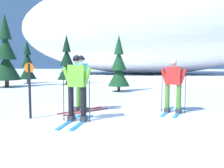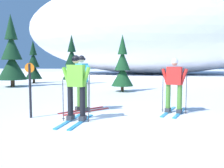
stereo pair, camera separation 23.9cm
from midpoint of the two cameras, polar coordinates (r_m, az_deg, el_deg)
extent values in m
plane|color=white|center=(6.62, -0.57, -8.76)|extent=(120.00, 120.00, 0.00)
cube|color=red|center=(8.04, -8.28, -6.24)|extent=(1.26, 1.39, 0.03)
cube|color=red|center=(7.80, -6.95, -6.58)|extent=(1.26, 1.39, 0.03)
cube|color=#38383D|center=(7.97, -8.87, -5.80)|extent=(0.29, 0.30, 0.12)
cube|color=#38383D|center=(7.72, -7.55, -6.13)|extent=(0.29, 0.30, 0.12)
cylinder|color=#4C8433|center=(7.90, -8.92, -2.46)|extent=(0.15, 0.15, 0.82)
cylinder|color=#4C8433|center=(7.65, -7.59, -2.68)|extent=(0.15, 0.15, 0.82)
cube|color=#33B7D6|center=(7.71, -8.33, 2.67)|extent=(0.45, 0.44, 0.60)
cylinder|color=#33B7D6|center=(7.91, -9.36, 2.38)|extent=(0.27, 0.26, 0.58)
cylinder|color=#33B7D6|center=(7.51, -7.24, 2.27)|extent=(0.27, 0.26, 0.58)
sphere|color=tan|center=(7.70, -8.37, 5.85)|extent=(0.19, 0.19, 0.19)
sphere|color=black|center=(7.71, -8.37, 6.07)|extent=(0.21, 0.21, 0.21)
cube|color=black|center=(7.75, -7.88, 5.92)|extent=(0.14, 0.13, 0.07)
cylinder|color=#2D2D33|center=(8.07, -9.30, -2.01)|extent=(0.02, 0.02, 1.20)
cylinder|color=#2D2D33|center=(8.16, -9.25, -5.77)|extent=(0.07, 0.07, 0.01)
cylinder|color=#2D2D33|center=(7.53, -6.42, -2.48)|extent=(0.02, 0.02, 1.20)
cylinder|color=#2D2D33|center=(7.62, -6.38, -6.50)|extent=(0.07, 0.07, 0.01)
cube|color=#2893CC|center=(7.97, 12.38, -6.40)|extent=(0.71, 1.69, 0.03)
cube|color=#2893CC|center=(7.91, 14.95, -6.55)|extent=(0.71, 1.69, 0.03)
cube|color=#38383D|center=(7.86, 12.23, -6.00)|extent=(0.23, 0.31, 0.12)
cube|color=#38383D|center=(7.80, 14.84, -6.15)|extent=(0.23, 0.31, 0.12)
cylinder|color=#4C8433|center=(7.79, 12.29, -2.83)|extent=(0.15, 0.15, 0.76)
cylinder|color=#4C8433|center=(7.72, 14.91, -2.95)|extent=(0.15, 0.15, 0.76)
cube|color=red|center=(7.70, 13.70, 1.99)|extent=(0.51, 0.38, 0.56)
cylinder|color=red|center=(7.76, 11.67, 1.59)|extent=(0.29, 0.19, 0.58)
cylinder|color=red|center=(7.65, 15.73, 1.45)|extent=(0.29, 0.19, 0.58)
sphere|color=tan|center=(7.69, 13.76, 5.01)|extent=(0.19, 0.19, 0.19)
sphere|color=white|center=(7.69, 13.77, 5.23)|extent=(0.21, 0.21, 0.21)
cube|color=black|center=(7.77, 13.88, 5.08)|extent=(0.15, 0.09, 0.07)
cylinder|color=#2D2D33|center=(7.88, 11.07, -2.25)|extent=(0.02, 0.02, 1.19)
cylinder|color=#2D2D33|center=(7.97, 11.00, -6.06)|extent=(0.07, 0.07, 0.01)
cylinder|color=#2D2D33|center=(7.75, 16.37, -2.49)|extent=(0.02, 0.02, 1.19)
cylinder|color=#2D2D33|center=(7.83, 16.27, -6.36)|extent=(0.07, 0.07, 0.01)
cube|color=#2893CC|center=(6.47, -8.17, -9.00)|extent=(0.30, 1.71, 0.03)
cube|color=#2893CC|center=(6.60, -11.12, -8.77)|extent=(0.30, 1.71, 0.03)
cube|color=#38383D|center=(6.55, -7.89, -8.16)|extent=(0.17, 0.29, 0.12)
cube|color=#38383D|center=(6.67, -10.80, -7.95)|extent=(0.17, 0.29, 0.12)
cylinder|color=black|center=(6.46, -7.94, -4.19)|extent=(0.15, 0.15, 0.80)
cylinder|color=black|center=(6.59, -10.86, -4.06)|extent=(0.15, 0.15, 0.80)
cube|color=#75C638|center=(6.45, -9.50, 1.97)|extent=(0.47, 0.29, 0.59)
cylinder|color=#75C638|center=(6.36, -7.18, 1.49)|extent=(0.28, 0.13, 0.58)
cylinder|color=#75C638|center=(6.55, -11.74, 1.53)|extent=(0.28, 0.13, 0.58)
sphere|color=tan|center=(6.44, -9.56, 5.70)|extent=(0.19, 0.19, 0.19)
sphere|color=black|center=(6.44, -9.56, 5.97)|extent=(0.21, 0.21, 0.21)
cube|color=black|center=(6.36, -9.82, 5.80)|extent=(0.15, 0.05, 0.07)
cylinder|color=#2D2D33|center=(6.34, -6.52, -4.21)|extent=(0.02, 0.02, 1.13)
cylinder|color=#2D2D33|center=(6.44, -6.48, -8.64)|extent=(0.07, 0.07, 0.01)
cylinder|color=#2D2D33|center=(6.60, -12.56, -3.94)|extent=(0.02, 0.02, 1.13)
cylinder|color=#2D2D33|center=(6.70, -12.48, -8.20)|extent=(0.07, 0.07, 0.01)
cylinder|color=#47301E|center=(17.22, -24.32, 0.40)|extent=(0.26, 0.26, 0.65)
cone|color=#14381E|center=(17.18, -24.44, 3.70)|extent=(1.86, 1.86, 1.67)
cone|color=#14381E|center=(17.21, -24.60, 8.14)|extent=(1.34, 1.34, 1.67)
cone|color=#14381E|center=(17.34, -24.77, 12.54)|extent=(0.82, 0.82, 1.67)
cylinder|color=#47301E|center=(19.90, -19.85, 0.83)|extent=(0.18, 0.18, 0.46)
cone|color=black|center=(19.87, -19.91, 2.84)|extent=(1.31, 1.31, 1.17)
cone|color=black|center=(19.86, -19.99, 5.54)|extent=(0.94, 0.94, 1.17)
cone|color=black|center=(19.90, -20.08, 8.24)|extent=(0.58, 0.58, 1.17)
cylinder|color=#47301E|center=(18.10, -11.11, 0.71)|extent=(0.20, 0.20, 0.50)
cone|color=black|center=(18.06, -11.15, 3.13)|extent=(1.43, 1.43, 1.28)
cone|color=black|center=(18.06, -11.21, 6.38)|extent=(1.03, 1.03, 1.28)
cone|color=black|center=(18.11, -11.26, 9.62)|extent=(0.63, 0.63, 1.28)
cylinder|color=#47301E|center=(13.25, 1.11, -0.89)|extent=(0.17, 0.17, 0.43)
cone|color=#194723|center=(13.20, 1.12, 1.92)|extent=(1.22, 1.22, 1.09)
cone|color=#194723|center=(13.18, 1.12, 5.71)|extent=(0.88, 0.88, 1.09)
cone|color=#194723|center=(13.22, 1.13, 9.50)|extent=(0.54, 0.54, 1.09)
ellipsoid|color=white|center=(35.52, 8.48, 13.05)|extent=(36.91, 18.13, 13.16)
cylinder|color=black|center=(7.17, -20.08, -1.64)|extent=(0.07, 0.07, 1.57)
cylinder|color=orange|center=(7.13, -20.24, 3.67)|extent=(0.28, 0.02, 0.28)
camera|label=1|loc=(0.12, -90.95, -0.08)|focal=38.02mm
camera|label=2|loc=(0.12, 89.05, 0.08)|focal=38.02mm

